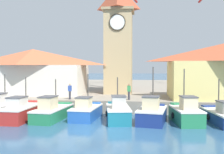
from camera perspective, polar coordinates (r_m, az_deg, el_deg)
ground_plane at (r=19.62m, az=-3.29°, el=-11.27°), size 300.00×300.00×0.00m
quay_wharf at (r=45.35m, az=2.16°, el=-2.70°), size 120.00×40.00×1.24m
fishing_boat_far_left at (r=25.82m, az=-22.84°, el=-6.36°), size 2.13×4.41×3.87m
fishing_boat_left_outer at (r=24.02m, az=-18.96°, el=-7.05°), size 2.22×5.33×3.66m
fishing_boat_left_inner at (r=23.44m, az=-12.86°, el=-7.32°), size 2.45×5.36×3.47m
fishing_boat_mid_left at (r=23.24m, az=-5.64°, el=-7.37°), size 2.33×4.46×3.92m
fishing_boat_center at (r=22.23m, az=1.31°, el=-7.60°), size 2.56×4.87×3.67m
fishing_boat_mid_right at (r=21.78m, az=8.69°, el=-7.84°), size 2.78×4.38×4.58m
fishing_boat_right_inner at (r=22.36m, az=15.76°, el=-7.61°), size 2.38×4.59×4.40m
fishing_boat_right_outer at (r=23.08m, az=22.82°, el=-7.72°), size 2.51×5.22×3.56m
clock_tower at (r=32.89m, az=1.43°, el=8.92°), size 3.84×3.84×15.10m
warehouse_left at (r=33.34m, az=-16.81°, el=1.24°), size 12.91×6.55×5.46m
port_crane_far at (r=39.16m, az=1.19°, el=6.95°), size 4.02×8.67×16.70m
dock_worker_near_tower at (r=26.39m, az=3.71°, el=-3.16°), size 0.34×0.22×1.62m
dock_worker_along_quay at (r=27.06m, az=-9.16°, el=-3.05°), size 0.34×0.22×1.62m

